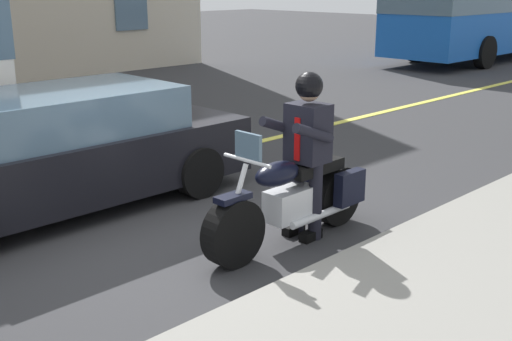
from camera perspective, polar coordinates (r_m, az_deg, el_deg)
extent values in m
plane|color=#333335|center=(7.10, -8.50, -5.05)|extent=(80.00, 80.00, 0.00)
cube|color=#E5DB4C|center=(8.72, -16.29, -1.39)|extent=(60.00, 0.16, 0.01)
cylinder|color=black|center=(6.01, -2.04, -5.59)|extent=(0.66, 0.21, 0.66)
cylinder|color=black|center=(7.09, 7.16, -2.20)|extent=(0.66, 0.21, 0.66)
cube|color=silver|center=(6.51, 3.11, -2.97)|extent=(0.56, 0.29, 0.32)
ellipsoid|color=black|center=(6.26, 1.94, -0.30)|extent=(0.56, 0.29, 0.24)
cube|color=black|center=(6.67, 5.17, 0.34)|extent=(0.70, 0.29, 0.12)
cube|color=black|center=(6.88, 8.39, -1.52)|extent=(0.40, 0.12, 0.36)
cube|color=black|center=(7.13, 5.57, -0.75)|extent=(0.40, 0.12, 0.36)
cylinder|color=silver|center=(5.92, -1.92, -3.12)|extent=(0.35, 0.05, 0.76)
cylinder|color=silver|center=(5.91, -0.83, 0.90)|extent=(0.04, 0.60, 0.04)
cube|color=black|center=(5.88, -2.07, -2.44)|extent=(0.36, 0.16, 0.06)
cylinder|color=silver|center=(6.68, 5.84, -3.97)|extent=(0.90, 0.09, 0.08)
cube|color=slate|center=(5.89, -0.69, 2.06)|extent=(0.04, 0.32, 0.28)
cylinder|color=black|center=(6.62, 5.33, -2.70)|extent=(0.14, 0.14, 0.84)
cube|color=black|center=(6.70, 4.92, -5.80)|extent=(0.26, 0.11, 0.10)
cylinder|color=black|center=(6.76, 3.77, -2.23)|extent=(0.14, 0.14, 0.84)
cube|color=black|center=(6.85, 3.38, -5.27)|extent=(0.26, 0.11, 0.10)
cube|color=black|center=(6.49, 4.68, 3.39)|extent=(0.32, 0.40, 0.60)
cube|color=red|center=(6.39, 3.74, 2.81)|extent=(0.02, 0.07, 0.44)
cylinder|color=black|center=(6.21, 5.16, 3.33)|extent=(0.55, 0.11, 0.28)
cylinder|color=black|center=(6.49, 2.18, 3.97)|extent=(0.55, 0.11, 0.28)
sphere|color=tan|center=(6.41, 4.77, 7.13)|extent=(0.22, 0.22, 0.22)
sphere|color=black|center=(6.40, 4.79, 7.57)|extent=(0.28, 0.28, 0.28)
cube|color=blue|center=(24.37, 20.98, 13.62)|extent=(11.00, 2.50, 2.85)
cylinder|color=black|center=(28.21, 21.66, 11.21)|extent=(1.00, 0.30, 1.00)
cylinder|color=black|center=(22.21, 14.20, 10.69)|extent=(1.00, 0.30, 1.00)
cylinder|color=black|center=(21.06, 19.82, 9.93)|extent=(1.00, 0.30, 1.00)
cube|color=black|center=(7.81, -17.42, 0.62)|extent=(4.60, 1.80, 0.70)
cube|color=slate|center=(7.77, -16.46, 4.81)|extent=(2.40, 1.60, 0.60)
cylinder|color=black|center=(7.94, -5.11, -0.14)|extent=(0.64, 0.22, 0.64)
cylinder|color=black|center=(9.27, -11.81, 2.02)|extent=(0.64, 0.22, 0.64)
cube|color=slate|center=(19.66, -11.15, 14.57)|extent=(1.10, 0.06, 1.60)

